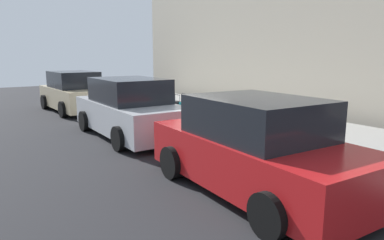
% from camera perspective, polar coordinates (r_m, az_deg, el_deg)
% --- Properties ---
extents(ground_plane, '(40.00, 40.00, 0.00)m').
position_cam_1_polar(ground_plane, '(11.15, -2.30, -1.69)').
color(ground_plane, black).
extents(sidewalk_curb, '(18.00, 5.00, 0.14)m').
position_cam_1_polar(sidewalk_curb, '(12.62, 7.34, 0.00)').
color(sidewalk_curb, gray).
rests_on(sidewalk_curb, ground_plane).
extents(suitcase_olive_0, '(0.49, 0.23, 0.93)m').
position_cam_1_polar(suitcase_olive_0, '(8.32, 15.73, -3.17)').
color(suitcase_olive_0, '#59601E').
rests_on(suitcase_olive_0, sidewalk_curb).
extents(suitcase_maroon_1, '(0.37, 0.26, 0.84)m').
position_cam_1_polar(suitcase_maroon_1, '(8.68, 13.48, -2.66)').
color(suitcase_maroon_1, maroon).
rests_on(suitcase_maroon_1, sidewalk_curb).
extents(suitcase_teal_2, '(0.50, 0.27, 0.87)m').
position_cam_1_polar(suitcase_teal_2, '(8.96, 10.92, -1.94)').
color(suitcase_teal_2, '#0F606B').
rests_on(suitcase_teal_2, sidewalk_curb).
extents(suitcase_black_3, '(0.42, 0.27, 0.62)m').
position_cam_1_polar(suitcase_black_3, '(9.37, 8.93, -1.54)').
color(suitcase_black_3, black).
rests_on(suitcase_black_3, sidewalk_curb).
extents(suitcase_silver_4, '(0.37, 0.28, 0.77)m').
position_cam_1_polar(suitcase_silver_4, '(9.67, 6.88, -1.19)').
color(suitcase_silver_4, '#9EA0A8').
rests_on(suitcase_silver_4, sidewalk_curb).
extents(suitcase_red_5, '(0.39, 0.21, 0.87)m').
position_cam_1_polar(suitcase_red_5, '(9.97, 5.11, -0.42)').
color(suitcase_red_5, red).
rests_on(suitcase_red_5, sidewalk_curb).
extents(suitcase_navy_6, '(0.44, 0.27, 0.58)m').
position_cam_1_polar(suitcase_navy_6, '(10.40, 3.76, -0.34)').
color(suitcase_navy_6, navy).
rests_on(suitcase_navy_6, sidewalk_curb).
extents(suitcase_olive_7, '(0.50, 0.23, 0.74)m').
position_cam_1_polar(suitcase_olive_7, '(10.81, 2.08, 0.53)').
color(suitcase_olive_7, '#59601E').
rests_on(suitcase_olive_7, sidewalk_curb).
extents(suitcase_maroon_8, '(0.49, 0.21, 0.76)m').
position_cam_1_polar(suitcase_maroon_8, '(11.22, 0.00, 0.49)').
color(suitcase_maroon_8, maroon).
rests_on(suitcase_maroon_8, sidewalk_curb).
extents(suitcase_teal_9, '(0.46, 0.26, 0.98)m').
position_cam_1_polar(suitcase_teal_9, '(11.69, -1.18, 1.26)').
color(suitcase_teal_9, '#0F606B').
rests_on(suitcase_teal_9, sidewalk_curb).
extents(suitcase_black_10, '(0.38, 0.22, 0.91)m').
position_cam_1_polar(suitcase_black_10, '(12.09, -2.40, 1.54)').
color(suitcase_black_10, black).
rests_on(suitcase_black_10, sidewalk_curb).
extents(suitcase_silver_11, '(0.46, 0.23, 0.65)m').
position_cam_1_polar(suitcase_silver_11, '(12.47, -3.88, 1.65)').
color(suitcase_silver_11, '#9EA0A8').
rests_on(suitcase_silver_11, sidewalk_curb).
extents(fire_hydrant, '(0.39, 0.21, 0.80)m').
position_cam_1_polar(fire_hydrant, '(13.21, -5.74, 2.66)').
color(fire_hydrant, '#D89E0C').
rests_on(fire_hydrant, sidewalk_curb).
extents(bollard_post, '(0.11, 0.11, 0.89)m').
position_cam_1_polar(bollard_post, '(13.81, -7.83, 3.06)').
color(bollard_post, brown).
rests_on(bollard_post, sidewalk_curb).
extents(parked_car_red_0, '(4.37, 2.26, 1.67)m').
position_cam_1_polar(parked_car_red_0, '(6.15, 10.43, -4.61)').
color(parked_car_red_0, '#AD1619').
rests_on(parked_car_red_0, ground_plane).
extents(parked_car_silver_1, '(4.61, 2.11, 1.71)m').
position_cam_1_polar(parked_car_silver_1, '(10.41, -10.18, 1.73)').
color(parked_car_silver_1, '#B2B5BA').
rests_on(parked_car_silver_1, ground_plane).
extents(parked_car_beige_2, '(4.41, 2.13, 1.70)m').
position_cam_1_polar(parked_car_beige_2, '(15.72, -18.79, 4.25)').
color(parked_car_beige_2, tan).
rests_on(parked_car_beige_2, ground_plane).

